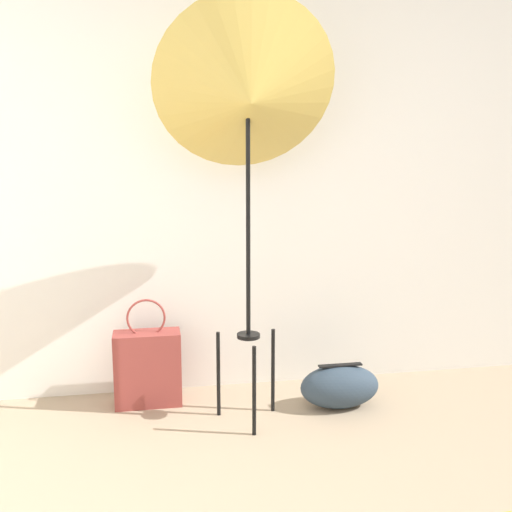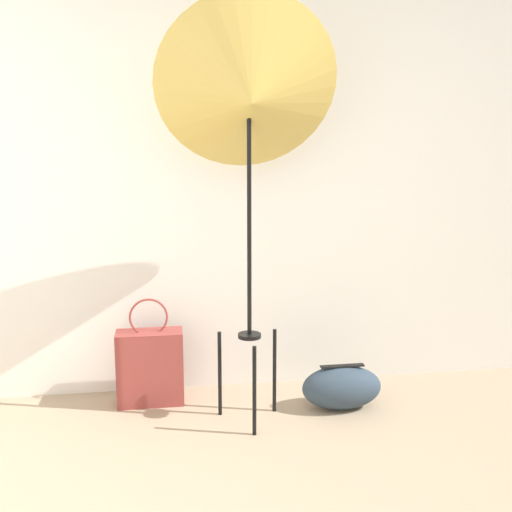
{
  "view_description": "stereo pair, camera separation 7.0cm",
  "coord_description": "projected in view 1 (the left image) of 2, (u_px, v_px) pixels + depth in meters",
  "views": [
    {
      "loc": [
        -0.62,
        -1.15,
        1.41
      ],
      "look_at": [
        -0.14,
        1.54,
        0.91
      ],
      "focal_mm": 42.0,
      "sensor_mm": 36.0,
      "label": 1
    },
    {
      "loc": [
        -0.55,
        -1.16,
        1.41
      ],
      "look_at": [
        -0.14,
        1.54,
        0.91
      ],
      "focal_mm": 42.0,
      "sensor_mm": 36.0,
      "label": 2
    }
  ],
  "objects": [
    {
      "name": "wall_back",
      "position": [
        257.0,
        167.0,
        3.44
      ],
      "size": [
        8.0,
        0.05,
        2.6
      ],
      "color": "silver",
      "rests_on": "ground_plane"
    },
    {
      "name": "photo_umbrella",
      "position": [
        248.0,
        96.0,
        2.85
      ],
      "size": [
        0.91,
        0.63,
        2.11
      ],
      "color": "black",
      "rests_on": "ground_plane"
    },
    {
      "name": "tote_bag",
      "position": [
        148.0,
        367.0,
        3.3
      ],
      "size": [
        0.36,
        0.17,
        0.6
      ],
      "color": "brown",
      "rests_on": "ground_plane"
    },
    {
      "name": "duffel_bag",
      "position": [
        340.0,
        386.0,
        3.28
      ],
      "size": [
        0.44,
        0.24,
        0.25
      ],
      "color": "#2D3D4C",
      "rests_on": "ground_plane"
    }
  ]
}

